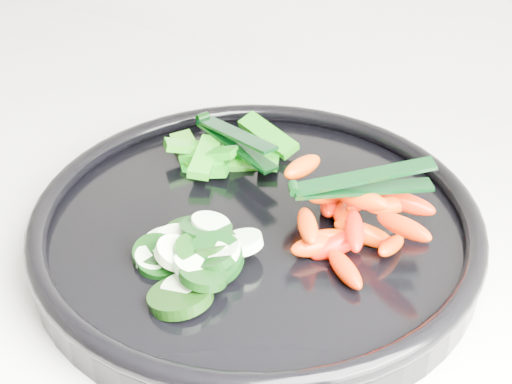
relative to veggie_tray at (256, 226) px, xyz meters
The scene contains 6 objects.
veggie_tray is the anchor object (origin of this frame).
cucumber_pile 0.07m from the veggie_tray, 99.93° to the right, with size 0.10×0.12×0.04m.
carrot_pile 0.08m from the veggie_tray, 19.99° to the left, with size 0.14×0.15×0.05m.
pepper_pile 0.10m from the veggie_tray, 140.00° to the left, with size 0.12×0.12×0.04m.
tong_carrot 0.10m from the veggie_tray, 21.15° to the left, with size 0.10×0.08×0.02m.
tong_pepper 0.10m from the veggie_tray, 134.65° to the left, with size 0.11×0.06×0.02m.
Camera 1 is at (0.58, 1.27, 1.31)m, focal length 50.00 mm.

